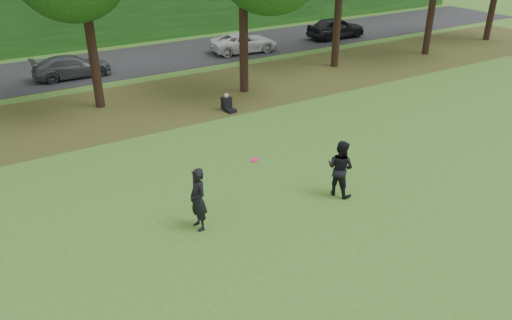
{
  "coord_description": "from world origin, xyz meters",
  "views": [
    {
      "loc": [
        -8.45,
        -9.1,
        8.25
      ],
      "look_at": [
        -1.08,
        2.86,
        1.3
      ],
      "focal_mm": 35.0,
      "sensor_mm": 36.0,
      "label": 1
    }
  ],
  "objects_px": {
    "player_right": "(340,168)",
    "frisbee": "(254,160)",
    "player_left": "(198,199)",
    "seated_person": "(227,104)"
  },
  "relations": [
    {
      "from": "player_right",
      "to": "frisbee",
      "type": "distance_m",
      "value": 3.04
    },
    {
      "from": "frisbee",
      "to": "player_right",
      "type": "bearing_deg",
      "value": -11.44
    },
    {
      "from": "player_left",
      "to": "player_right",
      "type": "xyz_separation_m",
      "value": [
        4.74,
        -0.6,
        -0.01
      ]
    },
    {
      "from": "frisbee",
      "to": "seated_person",
      "type": "xyz_separation_m",
      "value": [
        3.48,
        8.08,
        -1.43
      ]
    },
    {
      "from": "player_left",
      "to": "seated_person",
      "type": "distance_m",
      "value": 9.69
    },
    {
      "from": "seated_person",
      "to": "frisbee",
      "type": "bearing_deg",
      "value": -118.81
    },
    {
      "from": "player_left",
      "to": "frisbee",
      "type": "height_order",
      "value": "player_left"
    },
    {
      "from": "seated_person",
      "to": "player_right",
      "type": "bearing_deg",
      "value": -99.52
    },
    {
      "from": "frisbee",
      "to": "seated_person",
      "type": "height_order",
      "value": "frisbee"
    },
    {
      "from": "player_left",
      "to": "seated_person",
      "type": "xyz_separation_m",
      "value": [
        5.34,
        8.06,
        -0.64
      ]
    }
  ]
}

